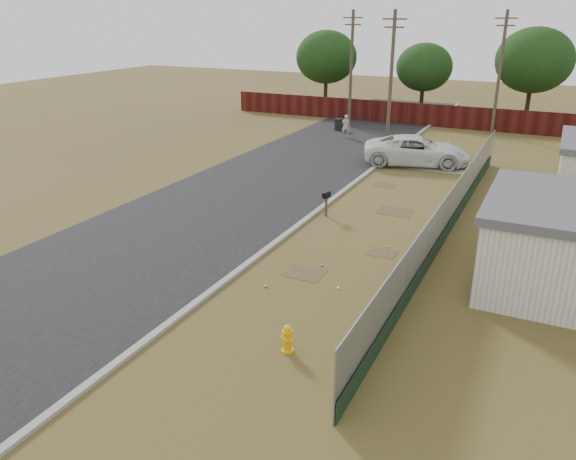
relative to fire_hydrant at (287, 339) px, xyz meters
The scene contains 12 objects.
ground 9.82m from the fire_hydrant, 94.93° to the left, with size 120.00×120.00×0.00m, color brown.
street 19.38m from the fire_hydrant, 113.10° to the left, with size 15.10×60.00×0.12m.
chainlink_fence 11.04m from the fire_hydrant, 78.09° to the left, with size 0.10×27.06×2.02m.
privacy_fence 35.44m from the fire_hydrant, 101.13° to the left, with size 30.00×0.12×1.80m, color #46150F.
utility_poles 31.07m from the fire_hydrant, 98.43° to the left, with size 12.60×8.24×9.00m.
horizon_trees 33.60m from the fire_hydrant, 90.01° to the left, with size 33.32×31.94×7.78m.
fire_hydrant is the anchor object (origin of this frame).
mailbox 11.29m from the fire_hydrant, 106.87° to the left, with size 0.29×0.50×1.15m.
pickup_truck 21.97m from the fire_hydrant, 94.76° to the left, with size 2.94×6.37×1.77m, color white.
pedestrian 28.85m from the fire_hydrant, 107.24° to the left, with size 0.62×0.41×1.71m, color tan.
trash_bin 31.53m from the fire_hydrant, 108.54° to the left, with size 0.69×0.68×0.93m.
scattered_litter 5.42m from the fire_hydrant, 99.19° to the left, with size 2.84×5.30×0.07m.
Camera 1 is at (6.70, -21.78, 8.87)m, focal length 35.00 mm.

